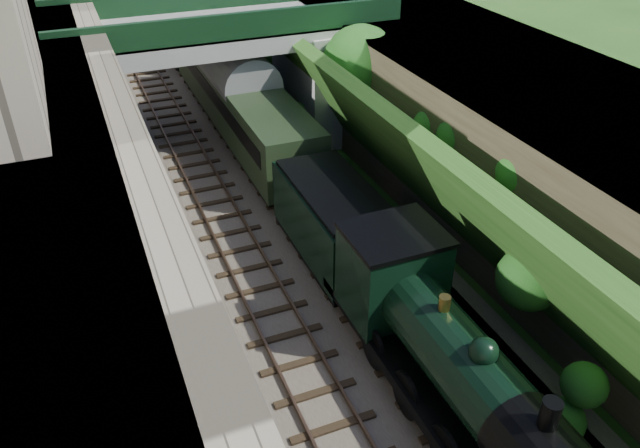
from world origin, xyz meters
The scene contains 13 objects.
trackbed centered at (0.00, 20.00, 0.10)m, with size 10.00×90.00×0.20m, color #473F38.
retaining_wall centered at (-5.50, 20.00, 3.50)m, with size 1.00×90.00×7.00m, color #756B56.
street_plateau_left centered at (-9.00, 20.00, 3.50)m, with size 6.00×90.00×7.00m, color #262628.
street_plateau_right centered at (9.50, 20.00, 3.12)m, with size 8.00×90.00×6.25m, color #262628.
embankment_slope centered at (4.94, 18.65, 2.66)m, with size 4.66×90.00×6.43m.
track_left centered at (-2.00, 20.00, 0.25)m, with size 2.50×90.00×0.20m.
track_right centered at (1.20, 20.00, 0.25)m, with size 2.50×90.00×0.20m.
road_bridge centered at (0.94, 24.00, 4.08)m, with size 16.00×6.40×7.25m.
tree centered at (5.91, 19.76, 4.65)m, with size 3.60×3.80×6.60m.
locomotive centered at (1.20, 4.58, 1.89)m, with size 3.10×10.22×3.83m.
tender centered at (1.20, 11.94, 1.62)m, with size 2.70×6.00×3.05m.
coach_front centered at (1.20, 24.54, 2.05)m, with size 2.90×18.00×3.70m.
coach_middle centered at (1.20, 43.34, 2.05)m, with size 2.90×18.00×3.70m.
Camera 1 is at (-6.63, -5.71, 14.04)m, focal length 35.00 mm.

